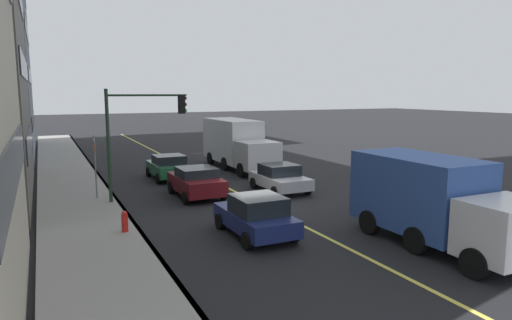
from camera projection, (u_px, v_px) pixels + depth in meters
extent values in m
plane|color=black|center=(255.00, 202.00, 21.89)|extent=(200.00, 200.00, 0.00)
cube|color=gray|center=(85.00, 220.00, 18.58)|extent=(80.00, 3.57, 0.15)
cube|color=slate|center=(127.00, 215.00, 19.30)|extent=(80.00, 0.16, 0.15)
cube|color=#D8CC4C|center=(255.00, 202.00, 21.89)|extent=(80.00, 0.16, 0.01)
cube|color=#262D38|center=(14.00, 163.00, 9.77)|extent=(9.89, 0.06, 1.10)
cube|color=#262D38|center=(30.00, 139.00, 23.28)|extent=(12.25, 0.06, 1.10)
cube|color=#262D38|center=(24.00, 68.00, 22.75)|extent=(12.25, 0.06, 1.10)
cube|color=#262D38|center=(33.00, 119.00, 39.31)|extent=(14.91, 0.06, 1.10)
cube|color=#262D38|center=(30.00, 77.00, 38.77)|extent=(14.91, 0.06, 1.10)
cube|color=#262D38|center=(27.00, 33.00, 38.24)|extent=(14.91, 0.06, 1.10)
cube|color=#A8AAB2|center=(280.00, 180.00, 24.17)|extent=(3.81, 1.95, 0.58)
cube|color=black|center=(279.00, 170.00, 24.15)|extent=(1.72, 1.79, 0.58)
cylinder|color=black|center=(308.00, 189.00, 23.49)|extent=(0.60, 0.22, 0.60)
cylinder|color=black|center=(275.00, 192.00, 22.68)|extent=(0.60, 0.22, 0.60)
cylinder|color=black|center=(284.00, 180.00, 25.74)|extent=(0.60, 0.22, 0.60)
cylinder|color=black|center=(254.00, 183.00, 24.93)|extent=(0.60, 0.22, 0.60)
cube|color=#591116|center=(196.00, 183.00, 22.96)|extent=(4.01, 1.94, 0.74)
cube|color=black|center=(197.00, 172.00, 22.75)|extent=(1.88, 1.79, 0.47)
cylinder|color=black|center=(171.00, 187.00, 23.79)|extent=(0.60, 0.22, 0.60)
cylinder|color=black|center=(205.00, 184.00, 24.60)|extent=(0.60, 0.22, 0.60)
cylinder|color=black|center=(186.00, 198.00, 21.43)|extent=(0.60, 0.22, 0.60)
cylinder|color=black|center=(223.00, 194.00, 22.24)|extent=(0.60, 0.22, 0.60)
cube|color=#1E6038|center=(168.00, 169.00, 27.73)|extent=(3.90, 1.93, 0.66)
cube|color=black|center=(169.00, 159.00, 27.42)|extent=(1.74, 1.77, 0.53)
cylinder|color=black|center=(148.00, 172.00, 28.52)|extent=(0.60, 0.22, 0.60)
cylinder|color=black|center=(178.00, 170.00, 29.32)|extent=(0.60, 0.22, 0.60)
cylinder|color=black|center=(158.00, 179.00, 26.22)|extent=(0.60, 0.22, 0.60)
cylinder|color=black|center=(189.00, 176.00, 27.03)|extent=(0.60, 0.22, 0.60)
cube|color=navy|center=(255.00, 219.00, 16.70)|extent=(3.88, 1.85, 0.60)
cube|color=black|center=(258.00, 205.00, 16.38)|extent=(1.80, 1.70, 0.63)
cylinder|color=black|center=(220.00, 221.00, 17.51)|extent=(0.60, 0.22, 0.60)
cylinder|color=black|center=(262.00, 216.00, 18.28)|extent=(0.60, 0.22, 0.60)
cylinder|color=black|center=(247.00, 241.00, 15.22)|extent=(0.60, 0.22, 0.60)
cylinder|color=black|center=(294.00, 234.00, 15.99)|extent=(0.60, 0.22, 0.60)
cube|color=silver|center=(258.00, 155.00, 28.56)|extent=(2.31, 2.35, 1.74)
cube|color=silver|center=(232.00, 140.00, 32.23)|extent=(5.79, 2.35, 2.91)
cylinder|color=black|center=(273.00, 168.00, 29.17)|extent=(0.90, 0.28, 0.90)
cylinder|color=black|center=(241.00, 170.00, 28.21)|extent=(0.90, 0.28, 0.90)
cylinder|color=black|center=(239.00, 157.00, 34.21)|extent=(0.90, 0.28, 0.90)
cylinder|color=black|center=(211.00, 158.00, 33.26)|extent=(0.90, 0.28, 0.90)
cylinder|color=black|center=(255.00, 162.00, 31.63)|extent=(0.90, 0.28, 0.90)
cylinder|color=black|center=(225.00, 164.00, 30.67)|extent=(0.90, 0.28, 0.90)
cube|color=silver|center=(505.00, 229.00, 13.17)|extent=(1.87, 2.45, 1.69)
cube|color=#2D4C93|center=(418.00, 192.00, 16.15)|extent=(4.65, 2.45, 2.57)
cylinder|color=black|center=(475.00, 263.00, 12.79)|extent=(0.90, 0.28, 0.90)
cylinder|color=black|center=(417.00, 215.00, 17.88)|extent=(0.90, 0.28, 0.90)
cylinder|color=black|center=(369.00, 222.00, 16.88)|extent=(0.90, 0.28, 0.90)
cylinder|color=black|center=(466.00, 231.00, 15.80)|extent=(0.90, 0.28, 0.90)
cylinder|color=black|center=(416.00, 240.00, 14.80)|extent=(0.90, 0.28, 0.90)
cylinder|color=#1E3823|center=(109.00, 148.00, 20.93)|extent=(0.16, 0.16, 5.41)
cylinder|color=#1E3823|center=(148.00, 95.00, 21.38)|extent=(0.10, 3.77, 0.10)
cube|color=black|center=(182.00, 104.00, 22.14)|extent=(0.28, 0.30, 0.90)
sphere|color=#360605|center=(185.00, 98.00, 22.17)|extent=(0.18, 0.18, 0.18)
sphere|color=#392905|center=(185.00, 104.00, 22.22)|extent=(0.18, 0.18, 0.18)
sphere|color=green|center=(185.00, 110.00, 22.26)|extent=(0.18, 0.18, 0.18)
cylinder|color=slate|center=(95.00, 168.00, 22.00)|extent=(0.08, 0.08, 3.20)
cube|color=white|center=(94.00, 140.00, 21.78)|extent=(0.60, 0.02, 0.20)
cube|color=#DB5919|center=(94.00, 147.00, 21.83)|extent=(0.44, 0.02, 0.28)
cylinder|color=red|center=(125.00, 225.00, 16.69)|extent=(0.24, 0.24, 0.80)
sphere|color=red|center=(124.00, 213.00, 16.62)|extent=(0.20, 0.20, 0.20)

